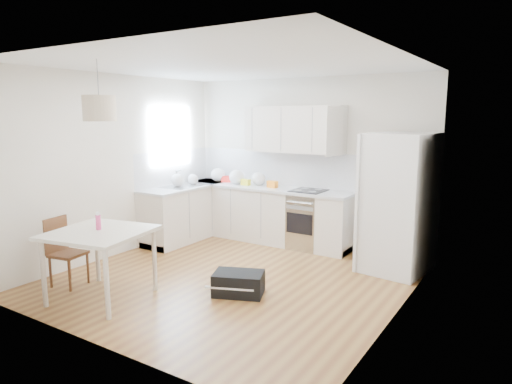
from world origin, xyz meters
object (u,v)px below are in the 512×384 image
Objects in this scene: dining_table at (100,239)px; dining_chair at (68,252)px; gym_bag at (239,283)px; refrigerator at (400,203)px.

dining_chair is at bearing 165.17° from dining_table.
dining_chair reaches higher than gym_bag.
gym_bag is (1.27, 0.94, -0.58)m from dining_table.
gym_bag is (-1.35, -1.89, -0.80)m from refrigerator.
gym_bag is at bearing -118.11° from refrigerator.
refrigerator reaches higher than gym_bag.
dining_chair is at bearing -132.44° from refrigerator.
dining_table is 0.74m from dining_chair.
dining_chair is at bearing -177.63° from gym_bag.
gym_bag is at bearing 14.97° from dining_chair.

